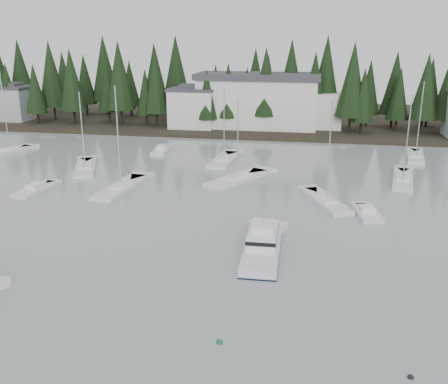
% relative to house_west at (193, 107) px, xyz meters
% --- Properties ---
extents(far_shore_land, '(240.00, 54.00, 1.00)m').
position_rel_house_west_xyz_m(far_shore_land, '(18.00, 18.00, -4.65)').
color(far_shore_land, black).
rests_on(far_shore_land, ground).
extents(conifer_treeline, '(200.00, 22.00, 20.00)m').
position_rel_house_west_xyz_m(conifer_treeline, '(18.00, 7.00, -4.65)').
color(conifer_treeline, black).
rests_on(conifer_treeline, ground).
extents(house_west, '(9.54, 7.42, 8.75)m').
position_rel_house_west_xyz_m(house_west, '(0.00, 0.00, 0.00)').
color(house_west, silver).
rests_on(house_west, ground).
extents(house_far_west, '(8.48, 7.42, 8.25)m').
position_rel_house_west_xyz_m(house_far_west, '(-42.00, 2.00, -0.25)').
color(house_far_west, '#999EA0').
rests_on(house_far_west, ground).
extents(harbor_inn, '(29.50, 11.50, 10.90)m').
position_rel_house_west_xyz_m(harbor_inn, '(15.04, 3.34, 1.12)').
color(harbor_inn, silver).
rests_on(harbor_inn, ground).
extents(cabin_cruiser_center, '(3.38, 10.11, 4.31)m').
position_rel_house_west_xyz_m(cabin_cruiser_center, '(20.80, -59.06, -4.01)').
color(cabin_cruiser_center, silver).
rests_on(cabin_cruiser_center, ground).
extents(sailboat_0, '(3.89, 10.22, 12.59)m').
position_rel_house_west_xyz_m(sailboat_0, '(40.89, -18.19, -4.59)').
color(sailboat_0, silver).
rests_on(sailboat_0, ground).
extents(sailboat_1, '(4.14, 11.12, 12.12)m').
position_rel_house_west_xyz_m(sailboat_1, '(36.82, -32.42, -4.60)').
color(sailboat_1, silver).
rests_on(sailboat_1, ground).
extents(sailboat_2, '(4.61, 8.78, 14.71)m').
position_rel_house_west_xyz_m(sailboat_2, '(-25.03, -26.27, -4.56)').
color(sailboat_2, silver).
rests_on(sailboat_2, ground).
extents(sailboat_3, '(6.54, 10.89, 11.70)m').
position_rel_house_west_xyz_m(sailboat_3, '(-7.87, -34.10, -4.60)').
color(sailboat_3, silver).
rests_on(sailboat_3, ground).
extents(sailboat_5, '(3.84, 11.18, 13.50)m').
position_rel_house_west_xyz_m(sailboat_5, '(1.02, -42.60, -4.59)').
color(sailboat_5, silver).
rests_on(sailboat_5, ground).
extents(sailboat_6, '(7.88, 10.98, 11.47)m').
position_rel_house_west_xyz_m(sailboat_6, '(14.94, -36.02, -4.61)').
color(sailboat_6, silver).
rests_on(sailboat_6, ground).
extents(sailboat_9, '(3.56, 10.61, 11.73)m').
position_rel_house_west_xyz_m(sailboat_9, '(11.26, -25.88, -4.60)').
color(sailboat_9, silver).
rests_on(sailboat_9, ground).
extents(sailboat_11, '(6.05, 9.82, 12.40)m').
position_rel_house_west_xyz_m(sailboat_11, '(26.57, -43.58, -4.59)').
color(sailboat_11, silver).
rests_on(sailboat_11, ground).
extents(runabout_0, '(3.00, 6.93, 1.42)m').
position_rel_house_west_xyz_m(runabout_0, '(-9.15, -45.46, -4.52)').
color(runabout_0, silver).
rests_on(runabout_0, ground).
extents(runabout_1, '(3.21, 5.76, 1.42)m').
position_rel_house_west_xyz_m(runabout_1, '(30.88, -47.05, -4.52)').
color(runabout_1, silver).
rests_on(runabout_1, ground).
extents(runabout_3, '(2.71, 6.92, 1.42)m').
position_rel_house_west_xyz_m(runabout_3, '(-0.35, -20.96, -4.52)').
color(runabout_3, silver).
rests_on(runabout_3, ground).
extents(mooring_buoy_green, '(0.45, 0.45, 0.45)m').
position_rel_house_west_xyz_m(mooring_buoy_green, '(19.59, -73.04, -4.65)').
color(mooring_buoy_green, '#145933').
rests_on(mooring_buoy_green, ground).
extents(mooring_buoy_dark, '(0.39, 0.39, 0.39)m').
position_rel_house_west_xyz_m(mooring_buoy_dark, '(30.96, -74.41, -4.65)').
color(mooring_buoy_dark, black).
rests_on(mooring_buoy_dark, ground).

